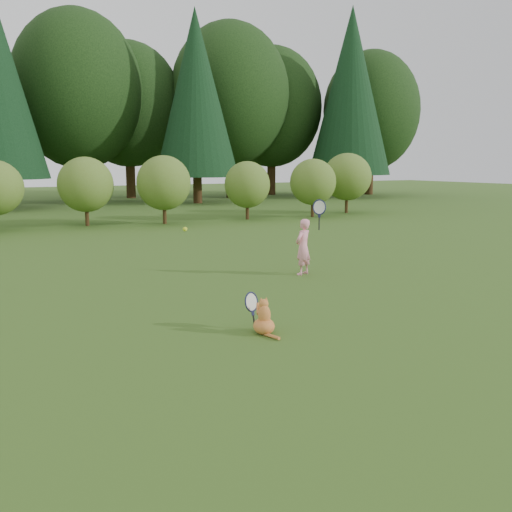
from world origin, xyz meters
TOP-DOWN VIEW (x-y plane):
  - ground at (0.00, 0.00)m, footprint 100.00×100.00m
  - shrub_row at (0.00, 13.00)m, footprint 28.00×3.00m
  - woodland_backdrop at (0.00, 23.00)m, footprint 48.00×10.00m
  - child at (1.97, 2.02)m, footprint 0.67×0.47m
  - cat at (-0.75, -1.18)m, footprint 0.44×0.68m
  - tennis_ball at (-0.93, 1.20)m, footprint 0.08×0.08m

SIDE VIEW (x-z plane):
  - ground at x=0.00m, z-range 0.00..0.00m
  - cat at x=-0.75m, z-range -0.08..0.59m
  - child at x=1.97m, z-range -0.26..1.47m
  - tennis_ball at x=-0.93m, z-range 1.15..1.22m
  - shrub_row at x=0.00m, z-range 0.00..2.80m
  - woodland_backdrop at x=0.00m, z-range 0.00..15.00m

